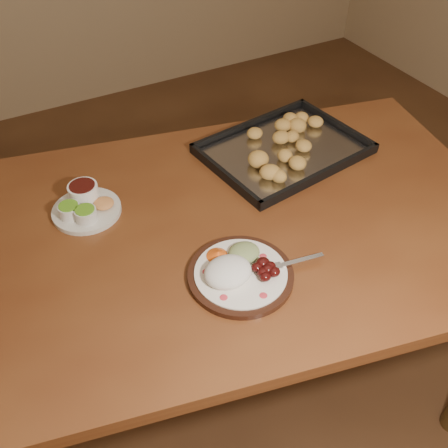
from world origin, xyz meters
TOP-DOWN VIEW (x-y plane):
  - ground at (0.00, 0.00)m, footprint 4.00×4.00m
  - dining_table at (-0.24, -0.15)m, footprint 1.65×1.19m
  - dinner_plate at (-0.29, -0.33)m, footprint 0.32×0.24m
  - condiment_saucer at (-0.53, 0.05)m, footprint 0.18×0.18m
  - baking_tray at (0.07, 0.03)m, footprint 0.50×0.40m

SIDE VIEW (x-z plane):
  - ground at x=0.00m, z-range 0.00..0.00m
  - dining_table at x=-0.24m, z-range 0.28..1.03m
  - baking_tray at x=0.07m, z-range 0.74..0.79m
  - dinner_plate at x=-0.29m, z-range 0.74..0.80m
  - condiment_saucer at x=-0.53m, z-range 0.74..0.80m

